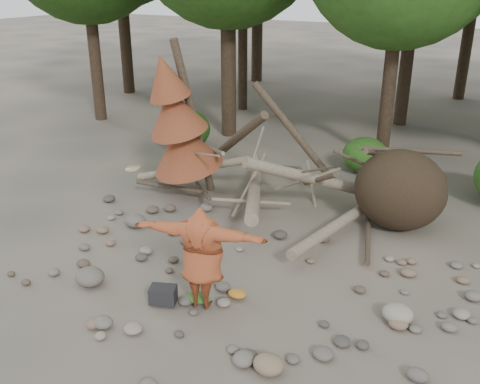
% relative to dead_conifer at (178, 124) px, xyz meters
% --- Properties ---
extents(ground, '(120.00, 120.00, 0.00)m').
position_rel_dead_conifer_xyz_m(ground, '(3.12, -3.37, -2.11)').
color(ground, '#514C44').
rests_on(ground, ground).
extents(deadfall_pile, '(8.55, 5.24, 3.30)m').
position_rel_dead_conifer_xyz_m(deadfall_pile, '(5.13, 0.87, -1.16)').
color(deadfall_pile, '#332619').
rests_on(deadfall_pile, ground).
extents(dead_conifer, '(2.06, 2.16, 4.35)m').
position_rel_dead_conifer_xyz_m(dead_conifer, '(0.00, 0.00, 0.00)').
color(dead_conifer, '#4C3F30').
rests_on(dead_conifer, ground).
extents(bush_left, '(1.80, 1.80, 1.44)m').
position_rel_dead_conifer_xyz_m(bush_left, '(-2.38, 3.83, -1.39)').
color(bush_left, '#214913').
rests_on(bush_left, ground).
extents(bush_mid, '(1.40, 1.40, 1.12)m').
position_rel_dead_conifer_xyz_m(bush_mid, '(3.92, 4.43, -1.55)').
color(bush_mid, '#2C5D1B').
rests_on(bush_mid, ground).
extents(frisbee_thrower, '(2.89, 1.13, 2.52)m').
position_rel_dead_conifer_xyz_m(frisbee_thrower, '(3.33, -4.25, -1.03)').
color(frisbee_thrower, '#9A4222').
rests_on(frisbee_thrower, ground).
extents(backpack, '(0.57, 0.48, 0.33)m').
position_rel_dead_conifer_xyz_m(backpack, '(2.61, -4.50, -1.95)').
color(backpack, black).
rests_on(backpack, ground).
extents(cloth_green, '(0.46, 0.38, 0.17)m').
position_rel_dead_conifer_xyz_m(cloth_green, '(3.16, -4.16, -2.03)').
color(cloth_green, '#356428').
rests_on(cloth_green, ground).
extents(cloth_orange, '(0.35, 0.29, 0.13)m').
position_rel_dead_conifer_xyz_m(cloth_orange, '(3.74, -3.68, -2.05)').
color(cloth_orange, '#C17421').
rests_on(cloth_orange, ground).
extents(boulder_front_left, '(0.61, 0.55, 0.37)m').
position_rel_dead_conifer_xyz_m(boulder_front_left, '(0.89, -4.61, -1.93)').
color(boulder_front_left, '#645D53').
rests_on(boulder_front_left, ground).
extents(boulder_front_right, '(0.50, 0.45, 0.30)m').
position_rel_dead_conifer_xyz_m(boulder_front_right, '(5.14, -5.24, -1.96)').
color(boulder_front_right, '#836D52').
rests_on(boulder_front_right, ground).
extents(boulder_mid_right, '(0.56, 0.50, 0.34)m').
position_rel_dead_conifer_xyz_m(boulder_mid_right, '(6.63, -2.96, -1.94)').
color(boulder_mid_right, gray).
rests_on(boulder_mid_right, ground).
extents(boulder_mid_left, '(0.53, 0.48, 0.32)m').
position_rel_dead_conifer_xyz_m(boulder_mid_left, '(0.03, -2.07, -1.95)').
color(boulder_mid_left, '#635D53').
rests_on(boulder_mid_left, ground).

